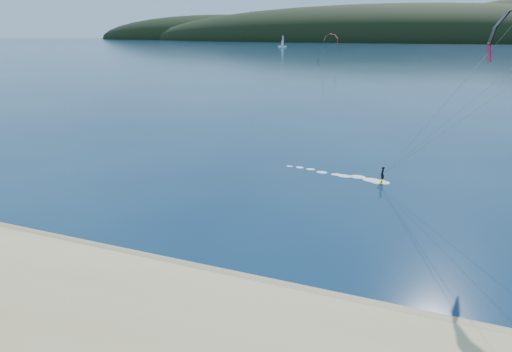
{
  "coord_description": "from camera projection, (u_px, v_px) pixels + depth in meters",
  "views": [
    {
      "loc": [
        11.75,
        -16.06,
        14.3
      ],
      "look_at": [
        1.57,
        10.0,
        5.0
      ],
      "focal_mm": 30.57,
      "sensor_mm": 36.0,
      "label": 1
    }
  ],
  "objects": [
    {
      "name": "kitesurfer_far",
      "position": [
        331.0,
        42.0,
        207.11
      ],
      "size": [
        10.86,
        5.97,
        12.58
      ],
      "color": "yellow",
      "rests_on": "ground"
    },
    {
      "name": "wet_sand",
      "position": [
        200.0,
        276.0,
        26.72
      ],
      "size": [
        220.0,
        2.5,
        0.1
      ],
      "color": "#897450",
      "rests_on": "ground"
    },
    {
      "name": "sailboat",
      "position": [
        282.0,
        46.0,
        421.74
      ],
      "size": [
        8.4,
        5.3,
        11.76
      ],
      "color": "white",
      "rests_on": "ground"
    },
    {
      "name": "headland",
      "position": [
        426.0,
        41.0,
        681.4
      ],
      "size": [
        1200.0,
        310.0,
        140.0
      ],
      "color": "black",
      "rests_on": "ground"
    },
    {
      "name": "ground",
      "position": [
        159.0,
        319.0,
        22.76
      ],
      "size": [
        1800.0,
        1800.0,
        0.0
      ],
      "primitive_type": "plane",
      "color": "#081F3E",
      "rests_on": "ground"
    }
  ]
}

